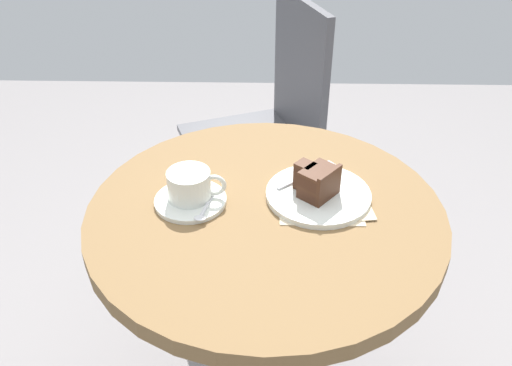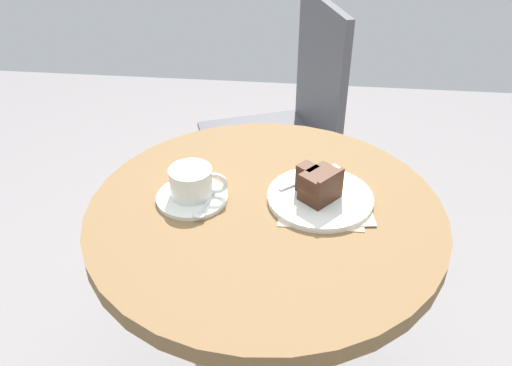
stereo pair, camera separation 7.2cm
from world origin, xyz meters
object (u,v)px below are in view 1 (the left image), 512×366
(saucer, at_px, (192,201))
(coffee_cup, at_px, (191,184))
(napkin, at_px, (326,200))
(teaspoon, at_px, (206,208))
(cake_plate, at_px, (319,195))
(cake_slice, at_px, (318,181))
(cafe_chair, at_px, (273,118))
(fork, at_px, (314,172))

(saucer, relative_size, coffee_cup, 1.23)
(saucer, xyz_separation_m, napkin, (0.26, 0.01, -0.00))
(teaspoon, xyz_separation_m, cake_plate, (0.22, 0.06, -0.01))
(saucer, bearing_deg, coffee_cup, 80.14)
(teaspoon, relative_size, cake_slice, 1.17)
(saucer, height_order, coffee_cup, coffee_cup)
(cake_slice, bearing_deg, teaspoon, -166.60)
(saucer, bearing_deg, teaspoon, -45.56)
(coffee_cup, height_order, cafe_chair, cafe_chair)
(cake_slice, height_order, napkin, cake_slice)
(saucer, distance_m, napkin, 0.26)
(fork, xyz_separation_m, napkin, (0.02, -0.08, -0.01))
(saucer, distance_m, coffee_cup, 0.04)
(teaspoon, distance_m, cake_slice, 0.22)
(cake_plate, height_order, cafe_chair, cafe_chair)
(napkin, bearing_deg, cake_plate, 135.33)
(teaspoon, height_order, napkin, teaspoon)
(teaspoon, xyz_separation_m, cafe_chair, (0.13, 0.74, -0.19))
(fork, bearing_deg, coffee_cup, 159.73)
(saucer, bearing_deg, cake_slice, 4.14)
(cake_plate, xyz_separation_m, napkin, (0.01, -0.01, -0.00))
(cake_plate, relative_size, napkin, 1.14)
(saucer, height_order, cafe_chair, cafe_chair)
(napkin, bearing_deg, fork, 103.32)
(saucer, xyz_separation_m, cake_slice, (0.24, 0.02, 0.04))
(teaspoon, bearing_deg, napkin, 114.25)
(teaspoon, bearing_deg, cake_plate, 117.64)
(saucer, distance_m, cafe_chair, 0.75)
(teaspoon, distance_m, cafe_chair, 0.78)
(fork, xyz_separation_m, cafe_chair, (-0.08, 0.62, -0.20))
(teaspoon, xyz_separation_m, cake_slice, (0.21, 0.05, 0.03))
(cake_plate, bearing_deg, coffee_cup, -176.06)
(coffee_cup, relative_size, cafe_chair, 0.13)
(coffee_cup, relative_size, cake_plate, 0.55)
(coffee_cup, bearing_deg, cake_plate, 3.94)
(saucer, relative_size, cafe_chair, 0.15)
(napkin, relative_size, cafe_chair, 0.20)
(cake_slice, relative_size, cafe_chair, 0.10)
(fork, bearing_deg, napkin, -115.97)
(saucer, height_order, cake_plate, cake_plate)
(cake_plate, xyz_separation_m, fork, (-0.01, 0.07, 0.01))
(coffee_cup, bearing_deg, saucer, -99.86)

